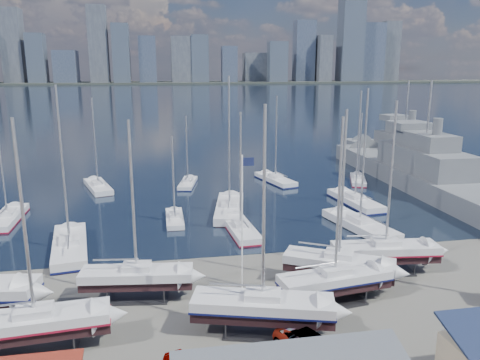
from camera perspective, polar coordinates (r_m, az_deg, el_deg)
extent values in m
plane|color=#605E59|center=(39.29, 0.62, -14.84)|extent=(1400.00, 1400.00, 0.00)
cube|color=#1B2A3F|center=(344.56, -9.09, 10.16)|extent=(1400.00, 600.00, 0.40)
cube|color=#2D332D|center=(604.28, -9.61, 11.61)|extent=(1400.00, 80.00, 2.20)
cube|color=#595E66|center=(625.38, -25.93, 14.49)|extent=(22.49, 24.47, 83.83)
cube|color=#3D4756|center=(611.62, -23.51, 13.46)|extent=(19.55, 21.83, 55.97)
cube|color=#475166|center=(611.62, -20.42, 12.84)|extent=(26.03, 30.49, 37.14)
cube|color=#595E66|center=(595.09, -16.88, 15.54)|extent=(21.60, 16.58, 87.63)
cube|color=#3D4756|center=(593.90, -14.26, 14.73)|extent=(19.42, 28.42, 67.60)
cube|color=#475166|center=(595.74, -11.20, 14.23)|extent=(20.24, 23.80, 54.09)
cube|color=#595E66|center=(593.29, -7.14, 14.37)|extent=(24.62, 19.72, 54.00)
cube|color=#3D4756|center=(593.13, -4.96, 14.52)|extent=(20.75, 17.93, 55.97)
cube|color=#475166|center=(595.80, -1.33, 13.94)|extent=(18.36, 16.25, 43.03)
cube|color=#595E66|center=(620.83, 1.79, 13.58)|extent=(28.49, 22.03, 35.69)
cube|color=#3D4756|center=(609.34, 4.57, 14.18)|extent=(23.34, 17.87, 49.11)
cube|color=#475166|center=(634.76, 7.81, 15.28)|extent=(25.35, 19.79, 75.95)
cube|color=#595E66|center=(635.84, 10.04, 14.37)|extent=(17.00, 27.45, 57.67)
cube|color=#3D4756|center=(650.16, 13.34, 16.33)|extent=(29.28, 24.05, 106.04)
cube|color=#475166|center=(671.09, 15.53, 14.76)|extent=(30.82, 28.37, 74.41)
cube|color=#595E66|center=(685.94, 17.81, 14.70)|extent=(21.74, 17.03, 77.48)
cube|color=#2D2D33|center=(36.31, -23.38, -18.47)|extent=(5.50, 2.89, 0.16)
cube|color=black|center=(35.56, -23.61, -16.40)|extent=(9.81, 3.14, 0.77)
cube|color=silver|center=(35.20, -23.73, -15.30)|extent=(9.85, 3.54, 0.77)
cube|color=maroon|center=(35.36, -23.67, -15.81)|extent=(9.95, 3.58, 0.15)
cube|color=silver|center=(34.91, -23.83, -14.38)|extent=(2.55, 1.83, 0.50)
cylinder|color=#B2B2B7|center=(32.59, -24.87, -4.54)|extent=(0.22, 0.22, 13.02)
cube|color=#2D2D33|center=(40.83, -12.31, -13.89)|extent=(5.21, 2.86, 0.16)
cube|color=black|center=(40.18, -12.42, -12.01)|extent=(9.24, 3.23, 0.72)
cube|color=silver|center=(39.88, -12.47, -11.07)|extent=(9.28, 3.60, 0.72)
cube|color=silver|center=(39.63, -12.51, -10.26)|extent=(2.43, 1.78, 0.50)
cylinder|color=#B2B2B7|center=(37.69, -12.96, -2.08)|extent=(0.22, 0.22, 12.21)
cube|color=#2D2D33|center=(35.49, 2.74, -18.06)|extent=(6.03, 3.98, 0.16)
cube|color=black|center=(34.72, 2.77, -15.92)|extent=(10.34, 5.10, 0.81)
cube|color=silver|center=(34.33, 2.79, -14.75)|extent=(10.46, 5.51, 0.81)
cube|color=#0D1244|center=(34.51, 2.78, -15.29)|extent=(10.56, 5.57, 0.16)
cube|color=silver|center=(34.03, 2.80, -13.78)|extent=(2.89, 2.33, 0.50)
cylinder|color=#B2B2B7|center=(31.57, 2.93, -3.15)|extent=(0.22, 0.22, 13.59)
cube|color=#2D2D33|center=(43.02, 11.81, -12.38)|extent=(5.68, 4.61, 0.16)
cube|color=black|center=(42.39, 11.91, -10.56)|extent=(9.31, 6.58, 0.75)
cube|color=silver|center=(42.10, 11.96, -9.62)|extent=(9.50, 6.93, 0.75)
cube|color=silver|center=(41.86, 12.00, -8.83)|extent=(2.83, 2.54, 0.50)
cylinder|color=#B2B2B7|center=(39.98, 12.42, -0.69)|extent=(0.22, 0.22, 12.72)
cube|color=#2D2D33|center=(40.03, 11.35, -14.42)|extent=(5.37, 3.03, 0.16)
cube|color=black|center=(39.36, 11.45, -12.50)|extent=(9.47, 3.50, 0.74)
cube|color=silver|center=(39.05, 11.50, -11.53)|extent=(9.53, 3.89, 0.74)
cube|color=#0D1244|center=(39.19, 11.48, -11.98)|extent=(9.62, 3.92, 0.15)
cube|color=silver|center=(38.79, 11.55, -10.69)|extent=(2.51, 1.87, 0.50)
cylinder|color=#B2B2B7|center=(36.78, 11.98, -2.13)|extent=(0.22, 0.22, 12.49)
cube|color=#2D2D33|center=(46.72, 17.12, -10.56)|extent=(5.59, 3.00, 0.16)
cube|color=black|center=(46.14, 17.25, -8.85)|extent=(9.95, 3.32, 0.78)
cube|color=silver|center=(45.86, 17.32, -7.94)|extent=(9.99, 3.72, 0.78)
cube|color=maroon|center=(45.99, 17.29, -8.36)|extent=(10.09, 3.76, 0.16)
cube|color=silver|center=(45.64, 17.37, -7.19)|extent=(2.60, 1.88, 0.50)
cylinder|color=#B2B2B7|center=(43.87, 17.95, 0.59)|extent=(0.22, 0.22, 13.17)
cube|color=black|center=(65.45, -26.39, -4.77)|extent=(2.50, 10.02, 0.80)
cube|color=silver|center=(65.23, -26.47, -4.11)|extent=(2.92, 10.02, 0.80)
cube|color=maroon|center=(65.33, -26.43, -4.41)|extent=(2.95, 10.12, 0.16)
cube|color=silver|center=(65.05, -26.53, -3.56)|extent=(1.71, 2.52, 0.50)
cylinder|color=#B2B2B7|center=(63.62, -27.13, 2.05)|extent=(0.22, 0.22, 13.49)
cube|color=black|center=(77.06, -16.88, -1.33)|extent=(5.22, 10.18, 0.79)
cube|color=silver|center=(76.87, -16.92, -0.76)|extent=(5.62, 10.30, 0.79)
cube|color=silver|center=(76.72, -16.95, -0.29)|extent=(2.33, 2.87, 0.50)
cylinder|color=#B2B2B7|center=(75.52, -17.28, 4.47)|extent=(0.22, 0.22, 13.40)
cube|color=black|center=(52.73, -19.95, -8.46)|extent=(4.60, 12.15, 0.95)
cube|color=silver|center=(52.39, -20.03, -7.50)|extent=(5.09, 12.23, 0.95)
cube|color=#0D1244|center=(52.55, -20.00, -7.94)|extent=(5.14, 12.35, 0.19)
cube|color=silver|center=(52.15, -20.10, -6.75)|extent=(2.42, 3.23, 0.50)
cylinder|color=#B2B2B7|center=(50.12, -20.81, 1.61)|extent=(0.22, 0.22, 16.01)
cube|color=black|center=(59.18, -7.95, -5.21)|extent=(1.80, 7.48, 0.60)
cube|color=silver|center=(58.99, -7.97, -4.66)|extent=(2.11, 7.48, 0.60)
cube|color=silver|center=(58.82, -7.98, -4.16)|extent=(1.26, 1.87, 0.50)
cylinder|color=#B2B2B7|center=(57.57, -8.14, 0.40)|extent=(0.22, 0.22, 10.09)
cube|color=black|center=(76.68, -6.38, -0.84)|extent=(3.48, 8.11, 0.63)
cube|color=silver|center=(76.53, -6.39, -0.38)|extent=(3.81, 8.18, 0.63)
cube|color=#0D1244|center=(76.60, -6.38, -0.59)|extent=(3.85, 8.26, 0.13)
cube|color=silver|center=(76.40, -6.40, 0.03)|extent=(1.71, 2.21, 0.50)
cylinder|color=#B2B2B7|center=(75.39, -6.50, 3.78)|extent=(0.22, 0.22, 10.65)
cube|color=black|center=(54.88, 0.06, -6.67)|extent=(3.03, 9.82, 0.77)
cube|color=silver|center=(54.62, 0.06, -5.91)|extent=(3.44, 9.85, 0.77)
cube|color=maroon|center=(54.74, 0.06, -6.26)|extent=(3.47, 9.95, 0.15)
cube|color=silver|center=(54.41, 0.06, -5.28)|extent=(1.80, 2.53, 0.50)
cylinder|color=#B2B2B7|center=(52.73, 0.06, 1.20)|extent=(0.22, 0.22, 13.06)
cube|color=black|center=(62.23, -1.28, -4.29)|extent=(5.24, 12.63, 0.98)
cube|color=silver|center=(61.94, -1.28, -3.43)|extent=(5.74, 12.73, 0.98)
cube|color=silver|center=(61.73, -1.29, -2.77)|extent=(2.62, 3.41, 0.50)
cylinder|color=#B2B2B7|center=(59.98, -1.33, 4.64)|extent=(0.22, 0.22, 16.60)
cube|color=black|center=(78.71, 4.32, -0.47)|extent=(4.88, 10.21, 0.80)
cube|color=silver|center=(78.53, 4.33, 0.09)|extent=(5.29, 10.32, 0.80)
cube|color=#0D1244|center=(78.61, 4.33, -0.17)|extent=(5.34, 10.42, 0.16)
cube|color=silver|center=(78.38, 4.34, 0.55)|extent=(2.26, 2.83, 0.50)
cylinder|color=#B2B2B7|center=(77.20, 4.42, 5.23)|extent=(0.22, 0.22, 13.42)
cube|color=black|center=(57.77, 14.34, -6.12)|extent=(5.20, 11.77, 0.92)
cube|color=silver|center=(57.48, 14.39, -5.26)|extent=(5.67, 11.87, 0.92)
cube|color=silver|center=(57.26, 14.43, -4.59)|extent=(2.51, 3.22, 0.50)
cylinder|color=#B2B2B7|center=(55.46, 14.88, 2.78)|extent=(0.22, 0.22, 15.46)
cube|color=black|center=(67.91, 13.79, -3.12)|extent=(3.92, 11.16, 0.87)
cube|color=silver|center=(67.67, 13.83, -2.42)|extent=(4.37, 11.22, 0.87)
cube|color=#0D1244|center=(67.78, 13.81, -2.74)|extent=(4.42, 11.33, 0.17)
cube|color=silver|center=(67.49, 13.87, -1.85)|extent=(2.16, 2.93, 0.50)
cylinder|color=#B2B2B7|center=(66.02, 14.21, 4.12)|extent=(0.22, 0.22, 14.75)
cube|color=black|center=(81.03, 14.16, -0.40)|extent=(4.61, 8.19, 0.64)
cube|color=silver|center=(80.89, 14.19, 0.04)|extent=(4.92, 8.31, 0.64)
cube|color=maroon|center=(80.95, 14.18, -0.16)|extent=(4.97, 8.39, 0.13)
cube|color=silver|center=(80.76, 14.21, 0.44)|extent=(1.97, 2.35, 0.50)
cylinder|color=#B2B2B7|center=(79.79, 14.43, 4.05)|extent=(0.22, 0.22, 10.84)
cube|color=#585C61|center=(80.09, 21.32, -0.54)|extent=(8.63, 52.93, 4.76)
cube|color=#585C61|center=(79.25, 21.57, 2.39)|extent=(6.83, 18.54, 3.60)
cube|color=#585C61|center=(78.78, 21.76, 4.53)|extent=(5.11, 10.60, 2.40)
cube|color=#585C61|center=(83.08, 19.98, 6.28)|extent=(5.94, 5.31, 1.20)
cylinder|color=#B2B2B7|center=(78.23, 22.09, 8.29)|extent=(0.30, 0.30, 8.00)
cube|color=#585C61|center=(100.11, 19.18, 2.22)|extent=(9.78, 40.94, 3.65)
cube|color=#585C61|center=(99.52, 19.34, 4.27)|extent=(6.33, 14.57, 3.60)
cube|color=#585C61|center=(99.12, 19.47, 5.98)|extent=(4.54, 8.40, 2.40)
cube|color=#585C61|center=(102.30, 18.28, 7.24)|extent=(4.86, 4.41, 1.20)
cylinder|color=#B2B2B7|center=(98.65, 19.71, 8.97)|extent=(0.30, 0.30, 8.00)
imported|color=gray|center=(32.92, 8.79, -19.51)|extent=(4.71, 6.27, 1.58)
imported|color=gray|center=(32.60, 8.40, -20.12)|extent=(3.26, 4.98, 1.34)
cylinder|color=white|center=(39.56, 0.26, -5.33)|extent=(0.12, 0.12, 11.77)
cube|color=#141B40|center=(38.28, 0.99, 2.24)|extent=(0.98, 0.05, 0.69)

